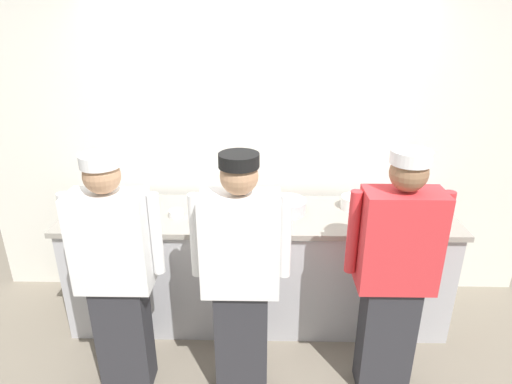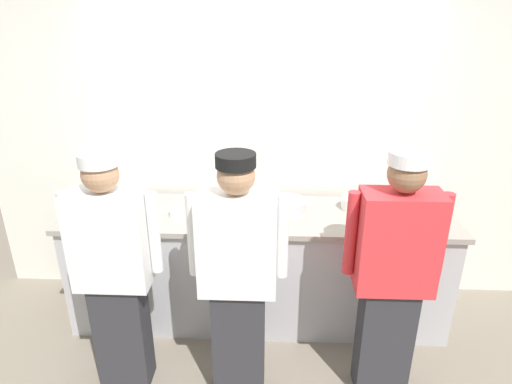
{
  "view_description": "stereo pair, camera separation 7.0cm",
  "coord_description": "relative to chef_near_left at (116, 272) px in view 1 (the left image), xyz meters",
  "views": [
    {
      "loc": [
        0.04,
        -2.61,
        2.35
      ],
      "look_at": [
        -0.02,
        0.35,
        1.12
      ],
      "focal_mm": 30.54,
      "sensor_mm": 36.0,
      "label": 1
    },
    {
      "loc": [
        0.11,
        -2.61,
        2.35
      ],
      "look_at": [
        -0.02,
        0.35,
        1.12
      ],
      "focal_mm": 30.54,
      "sensor_mm": 36.0,
      "label": 2
    }
  ],
  "objects": [
    {
      "name": "squeeze_bottle_primary",
      "position": [
        0.76,
        0.93,
        0.16
      ],
      "size": [
        0.06,
        0.06,
        0.2
      ],
      "color": "red",
      "rests_on": "prep_counter"
    },
    {
      "name": "deli_cup",
      "position": [
        1.78,
        0.74,
        0.11
      ],
      "size": [
        0.09,
        0.09,
        0.1
      ],
      "primitive_type": "cylinder",
      "color": "white",
      "rests_on": "prep_counter"
    },
    {
      "name": "mixing_bowl_steel",
      "position": [
        1.07,
        0.75,
        0.12
      ],
      "size": [
        0.3,
        0.3,
        0.1
      ],
      "primitive_type": "cylinder",
      "color": "#B7BABF",
      "rests_on": "prep_counter"
    },
    {
      "name": "plate_stack_front",
      "position": [
        1.6,
        0.84,
        0.11
      ],
      "size": [
        0.2,
        0.2,
        0.1
      ],
      "color": "white",
      "rests_on": "prep_counter"
    },
    {
      "name": "chef_near_left",
      "position": [
        0.0,
        0.0,
        0.0
      ],
      "size": [
        0.59,
        0.24,
        1.63
      ],
      "color": "#2D2D33",
      "rests_on": "ground"
    },
    {
      "name": "chef_center",
      "position": [
        0.77,
        -0.04,
        0.01
      ],
      "size": [
        0.6,
        0.24,
        1.65
      ],
      "color": "#2D2D33",
      "rests_on": "ground"
    },
    {
      "name": "chef_far_right",
      "position": [
        1.7,
        0.01,
        0.02
      ],
      "size": [
        0.6,
        0.24,
        1.66
      ],
      "color": "#2D2D33",
      "rests_on": "ground"
    },
    {
      "name": "prep_counter",
      "position": [
        0.86,
        0.72,
        -0.4
      ],
      "size": [
        2.95,
        0.7,
        0.93
      ],
      "color": "#B2B2B7",
      "rests_on": "ground"
    },
    {
      "name": "ground_plane",
      "position": [
        0.86,
        0.35,
        -0.87
      ],
      "size": [
        9.0,
        9.0,
        0.0
      ],
      "primitive_type": "plane",
      "color": "slate"
    },
    {
      "name": "ramekin_red_sauce",
      "position": [
        0.25,
        0.66,
        0.09
      ],
      "size": [
        0.11,
        0.11,
        0.05
      ],
      "color": "white",
      "rests_on": "prep_counter"
    },
    {
      "name": "wall_back",
      "position": [
        0.86,
        1.21,
        0.44
      ],
      "size": [
        4.62,
        0.1,
        2.61
      ],
      "color": "silver",
      "rests_on": "ground"
    },
    {
      "name": "sheet_tray",
      "position": [
        -0.24,
        0.72,
        0.08
      ],
      "size": [
        0.44,
        0.31,
        0.02
      ],
      "primitive_type": "cube",
      "rotation": [
        0.0,
        0.0,
        -0.04
      ],
      "color": "#B7BABF",
      "rests_on": "prep_counter"
    },
    {
      "name": "ramekin_yellow_sauce",
      "position": [
        0.64,
        0.65,
        0.08
      ],
      "size": [
        0.11,
        0.11,
        0.04
      ],
      "color": "white",
      "rests_on": "prep_counter"
    },
    {
      "name": "chefs_knife",
      "position": [
        0.49,
        0.83,
        0.07
      ],
      "size": [
        0.27,
        0.03,
        0.02
      ],
      "color": "#B7BABF",
      "rests_on": "prep_counter"
    }
  ]
}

